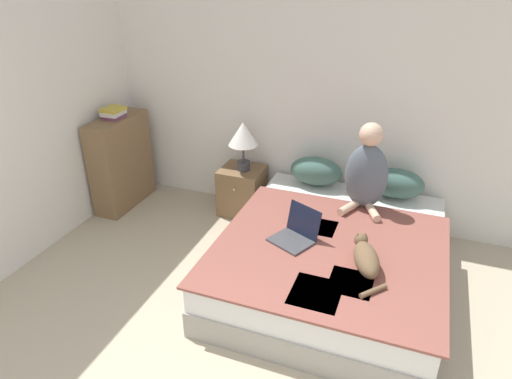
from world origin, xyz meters
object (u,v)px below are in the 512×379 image
(bookshelf, at_px, (121,162))
(cat_tabby, at_px, (366,258))
(laptop_open, at_px, (295,234))
(nightstand, at_px, (242,190))
(pillow_far, at_px, (396,183))
(table_lamp, at_px, (243,136))
(person_sitting, at_px, (367,172))
(pillow_near, at_px, (316,171))
(bed, at_px, (332,258))
(book_stack_top, at_px, (113,113))

(bookshelf, bearing_deg, cat_tabby, -18.21)
(laptop_open, distance_m, nightstand, 1.35)
(pillow_far, bearing_deg, table_lamp, -177.97)
(table_lamp, distance_m, bookshelf, 1.39)
(person_sitting, relative_size, table_lamp, 1.54)
(pillow_near, distance_m, table_lamp, 0.80)
(pillow_near, relative_size, bookshelf, 0.52)
(bed, distance_m, pillow_near, 1.02)
(bed, relative_size, pillow_far, 4.05)
(laptop_open, distance_m, table_lamp, 1.35)
(person_sitting, relative_size, nightstand, 1.56)
(bed, xyz_separation_m, pillow_far, (0.38, 0.87, 0.37))
(nightstand, bearing_deg, pillow_near, 2.88)
(book_stack_top, bearing_deg, laptop_open, -18.42)
(pillow_far, distance_m, laptop_open, 1.24)
(pillow_near, xyz_separation_m, bookshelf, (-2.06, -0.32, -0.09))
(nightstand, bearing_deg, table_lamp, -30.19)
(cat_tabby, distance_m, nightstand, 1.89)
(pillow_far, bearing_deg, pillow_near, 180.00)
(pillow_far, xyz_separation_m, person_sitting, (-0.25, -0.30, 0.20))
(pillow_near, relative_size, cat_tabby, 0.85)
(person_sitting, height_order, nightstand, person_sitting)
(cat_tabby, distance_m, laptop_open, 0.60)
(nightstand, xyz_separation_m, table_lamp, (0.03, -0.01, 0.62))
(person_sitting, bearing_deg, pillow_near, 149.68)
(pillow_near, height_order, book_stack_top, book_stack_top)
(pillow_near, xyz_separation_m, cat_tabby, (0.68, -1.22, -0.05))
(table_lamp, bearing_deg, pillow_near, 4.09)
(nightstand, bearing_deg, laptop_open, -49.08)
(laptop_open, bearing_deg, nightstand, 156.26)
(table_lamp, bearing_deg, person_sitting, -11.13)
(bookshelf, xyz_separation_m, book_stack_top, (-0.00, -0.00, 0.55))
(pillow_far, height_order, table_lamp, table_lamp)
(bed, distance_m, cat_tabby, 0.55)
(bed, xyz_separation_m, cat_tabby, (0.30, -0.35, 0.31))
(pillow_near, height_order, person_sitting, person_sitting)
(pillow_near, bearing_deg, table_lamp, -175.91)
(pillow_near, relative_size, person_sitting, 0.65)
(laptop_open, distance_m, bookshelf, 2.28)
(cat_tabby, xyz_separation_m, bookshelf, (-2.74, 0.90, -0.04))
(pillow_far, distance_m, bookshelf, 2.84)
(cat_tabby, height_order, book_stack_top, book_stack_top)
(bed, bearing_deg, cat_tabby, -49.71)
(pillow_near, bearing_deg, cat_tabby, -60.96)
(pillow_near, distance_m, cat_tabby, 1.39)
(laptop_open, relative_size, book_stack_top, 1.77)
(pillow_far, relative_size, table_lamp, 1.00)
(laptop_open, xyz_separation_m, table_lamp, (-0.85, 0.99, 0.37))
(bed, relative_size, book_stack_top, 8.91)
(bed, bearing_deg, nightstand, 144.19)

